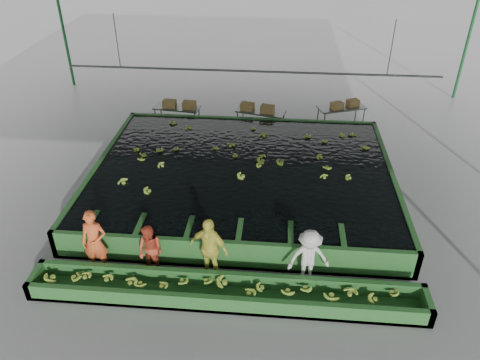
# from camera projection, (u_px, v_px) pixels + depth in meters

# --- Properties ---
(ground) EXTENTS (80.00, 80.00, 0.00)m
(ground) POSITION_uv_depth(u_px,v_px,m) (239.00, 215.00, 14.88)
(ground) COLOR gray
(ground) RESTS_ON ground
(shed_roof) EXTENTS (20.00, 22.00, 0.04)m
(shed_roof) POSITION_uv_depth(u_px,v_px,m) (238.00, 61.00, 12.22)
(shed_roof) COLOR gray
(shed_roof) RESTS_ON shed_posts
(shed_posts) EXTENTS (20.00, 22.00, 5.00)m
(shed_posts) POSITION_uv_depth(u_px,v_px,m) (238.00, 145.00, 13.55)
(shed_posts) COLOR #175626
(shed_posts) RESTS_ON ground
(flotation_tank) EXTENTS (10.00, 8.00, 0.90)m
(flotation_tank) POSITION_uv_depth(u_px,v_px,m) (243.00, 178.00, 15.91)
(flotation_tank) COLOR #265C25
(flotation_tank) RESTS_ON ground
(tank_water) EXTENTS (9.70, 7.70, 0.00)m
(tank_water) POSITION_uv_depth(u_px,v_px,m) (243.00, 168.00, 15.69)
(tank_water) COLOR black
(tank_water) RESTS_ON flotation_tank
(sorting_trough) EXTENTS (10.00, 1.00, 0.50)m
(sorting_trough) POSITION_uv_depth(u_px,v_px,m) (225.00, 292.00, 11.71)
(sorting_trough) COLOR #265C25
(sorting_trough) RESTS_ON ground
(cableway_rail) EXTENTS (0.08, 0.08, 14.00)m
(cableway_rail) POSITION_uv_depth(u_px,v_px,m) (251.00, 71.00, 17.50)
(cableway_rail) COLOR #59605B
(cableway_rail) RESTS_ON shed_roof
(rail_hanger_left) EXTENTS (0.04, 0.04, 2.00)m
(rail_hanger_left) POSITION_uv_depth(u_px,v_px,m) (117.00, 41.00, 17.34)
(rail_hanger_left) COLOR #59605B
(rail_hanger_left) RESTS_ON shed_roof
(rail_hanger_right) EXTENTS (0.04, 0.04, 2.00)m
(rail_hanger_right) POSITION_uv_depth(u_px,v_px,m) (391.00, 48.00, 16.59)
(rail_hanger_right) COLOR #59605B
(rail_hanger_right) RESTS_ON shed_roof
(worker_a) EXTENTS (0.70, 0.47, 1.88)m
(worker_a) POSITION_uv_depth(u_px,v_px,m) (95.00, 242.00, 12.29)
(worker_a) COLOR #E55A29
(worker_a) RESTS_ON ground
(worker_b) EXTENTS (0.90, 0.81, 1.51)m
(worker_b) POSITION_uv_depth(u_px,v_px,m) (150.00, 251.00, 12.27)
(worker_b) COLOR #BB4027
(worker_b) RESTS_ON ground
(worker_c) EXTENTS (1.19, 0.82, 1.88)m
(worker_c) POSITION_uv_depth(u_px,v_px,m) (209.00, 249.00, 12.06)
(worker_c) COLOR #DFDA4A
(worker_c) RESTS_ON ground
(worker_d) EXTENTS (1.18, 0.81, 1.67)m
(worker_d) POSITION_uv_depth(u_px,v_px,m) (309.00, 258.00, 11.92)
(worker_d) COLOR beige
(worker_d) RESTS_ON ground
(packing_table_left) EXTENTS (2.02, 1.00, 0.89)m
(packing_table_left) POSITION_uv_depth(u_px,v_px,m) (177.00, 116.00, 20.20)
(packing_table_left) COLOR #59605B
(packing_table_left) RESTS_ON ground
(packing_table_mid) EXTENTS (2.16, 1.28, 0.92)m
(packing_table_mid) POSITION_uv_depth(u_px,v_px,m) (261.00, 121.00, 19.78)
(packing_table_mid) COLOR #59605B
(packing_table_mid) RESTS_ON ground
(packing_table_right) EXTENTS (2.16, 1.42, 0.91)m
(packing_table_right) POSITION_uv_depth(u_px,v_px,m) (340.00, 117.00, 20.13)
(packing_table_right) COLOR #59605B
(packing_table_right) RESTS_ON ground
(box_stack_left) EXTENTS (1.42, 0.48, 0.30)m
(box_stack_left) POSITION_uv_depth(u_px,v_px,m) (180.00, 108.00, 19.89)
(box_stack_left) COLOR olive
(box_stack_left) RESTS_ON packing_table_left
(box_stack_mid) EXTENTS (1.47, 0.70, 0.30)m
(box_stack_mid) POSITION_uv_depth(u_px,v_px,m) (257.00, 111.00, 19.48)
(box_stack_mid) COLOR olive
(box_stack_mid) RESTS_ON packing_table_mid
(box_stack_right) EXTENTS (1.30, 0.91, 0.28)m
(box_stack_right) POSITION_uv_depth(u_px,v_px,m) (345.00, 107.00, 19.86)
(box_stack_right) COLOR olive
(box_stack_right) RESTS_ON packing_table_right
(floating_bananas) EXTENTS (9.37, 6.39, 0.13)m
(floating_bananas) POSITION_uv_depth(u_px,v_px,m) (245.00, 156.00, 16.37)
(floating_bananas) COLOR #89AF32
(floating_bananas) RESTS_ON tank_water
(trough_bananas) EXTENTS (9.43, 0.63, 0.13)m
(trough_bananas) POSITION_uv_depth(u_px,v_px,m) (225.00, 288.00, 11.63)
(trough_bananas) COLOR #89AF32
(trough_bananas) RESTS_ON sorting_trough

